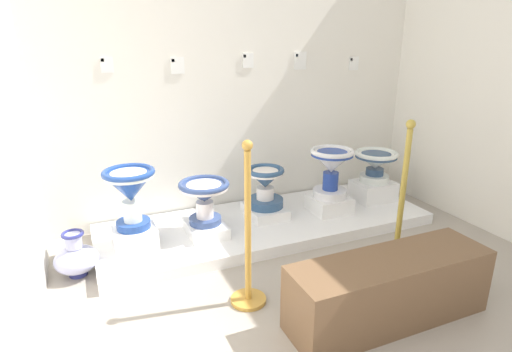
{
  "coord_description": "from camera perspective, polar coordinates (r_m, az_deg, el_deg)",
  "views": [
    {
      "loc": [
        0.33,
        -0.87,
        1.59
      ],
      "look_at": [
        1.62,
        2.13,
        0.5
      ],
      "focal_mm": 29.5,
      "sensor_mm": 36.0,
      "label": 1
    }
  ],
  "objects": [
    {
      "name": "antique_toilet_slender_white",
      "position": [
        3.15,
        -16.72,
        -1.6
      ],
      "size": [
        0.37,
        0.37,
        0.45
      ],
      "color": "#224494",
      "rests_on": "plinth_block_slender_white"
    },
    {
      "name": "decorative_vase_spare",
      "position": [
        3.21,
        -23.21,
        -10.16
      ],
      "size": [
        0.3,
        0.3,
        0.33
      ],
      "color": "navy",
      "rests_on": "ground_plane"
    },
    {
      "name": "plinth_block_tall_cobalt",
      "position": [
        3.39,
        -6.85,
        -7.02
      ],
      "size": [
        0.29,
        0.38,
        0.09
      ],
      "primitive_type": "cube",
      "color": "white",
      "rests_on": "display_platform"
    },
    {
      "name": "antique_toilet_leftmost",
      "position": [
        4.1,
        15.91,
        1.88
      ],
      "size": [
        0.4,
        0.4,
        0.3
      ],
      "color": "white",
      "rests_on": "plinth_block_leftmost"
    },
    {
      "name": "plinth_block_central_ornate",
      "position": [
        3.82,
        9.89,
        -3.74
      ],
      "size": [
        0.33,
        0.32,
        0.14
      ],
      "primitive_type": "cube",
      "color": "white",
      "rests_on": "display_platform"
    },
    {
      "name": "plinth_block_leftmost",
      "position": [
        4.19,
        15.57,
        -1.88
      ],
      "size": [
        0.37,
        0.3,
        0.18
      ],
      "primitive_type": "cube",
      "color": "white",
      "rests_on": "display_platform"
    },
    {
      "name": "info_placard_fourth",
      "position": [
        4.01,
        6.03,
        15.31
      ],
      "size": [
        0.12,
        0.01,
        0.16
      ],
      "color": "white"
    },
    {
      "name": "info_placard_first",
      "position": [
        3.51,
        -19.58,
        14.04
      ],
      "size": [
        0.1,
        0.01,
        0.12
      ],
      "color": "white"
    },
    {
      "name": "display_platform",
      "position": [
        3.65,
        1.47,
        -6.54
      ],
      "size": [
        2.81,
        0.96,
        0.09
      ],
      "primitive_type": "cube",
      "color": "white",
      "rests_on": "ground_plane"
    },
    {
      "name": "stanchion_post_near_right",
      "position": [
        3.13,
        18.89,
        -5.61
      ],
      "size": [
        0.22,
        0.22,
        1.08
      ],
      "color": "#B29639",
      "rests_on": "ground_plane"
    },
    {
      "name": "plinth_block_slender_white",
      "position": [
        3.3,
        -16.11,
        -7.86
      ],
      "size": [
        0.31,
        0.31,
        0.15
      ],
      "primitive_type": "cube",
      "color": "white",
      "rests_on": "display_platform"
    },
    {
      "name": "antique_toilet_squat_floral",
      "position": [
        3.6,
        1.25,
        -1.01
      ],
      "size": [
        0.33,
        0.33,
        0.35
      ],
      "color": "#2E4F77",
      "rests_on": "plinth_block_squat_floral"
    },
    {
      "name": "info_placard_third",
      "position": [
        3.78,
        -1.11,
        15.41
      ],
      "size": [
        0.1,
        0.01,
        0.13
      ],
      "color": "white"
    },
    {
      "name": "antique_toilet_tall_cobalt",
      "position": [
        3.28,
        -7.04,
        -2.45
      ],
      "size": [
        0.39,
        0.39,
        0.34
      ],
      "color": "#354B82",
      "rests_on": "plinth_block_tall_cobalt"
    },
    {
      "name": "plinth_block_squat_floral",
      "position": [
        3.69,
        1.23,
        -4.73
      ],
      "size": [
        0.31,
        0.39,
        0.09
      ],
      "primitive_type": "cube",
      "color": "white",
      "rests_on": "display_platform"
    },
    {
      "name": "info_placard_fifth",
      "position": [
        4.33,
        13.12,
        14.66
      ],
      "size": [
        0.1,
        0.01,
        0.13
      ],
      "color": "white"
    },
    {
      "name": "ground_plane",
      "position": [
        2.65,
        15.11,
        -19.44
      ],
      "size": [
        5.44,
        5.43,
        0.02
      ],
      "primitive_type": "cube",
      "color": "#A3998C"
    },
    {
      "name": "wall_back",
      "position": [
        3.8,
        -1.84,
        16.46
      ],
      "size": [
        3.64,
        0.06,
        2.92
      ],
      "primitive_type": "cube",
      "color": "white",
      "rests_on": "ground_plane"
    },
    {
      "name": "museum_bench",
      "position": [
        2.63,
        17.6,
        -14.42
      ],
      "size": [
        1.22,
        0.36,
        0.4
      ],
      "primitive_type": "cube",
      "color": "brown",
      "rests_on": "ground_plane"
    },
    {
      "name": "stanchion_post_near_left",
      "position": [
        2.58,
        -1.09,
        -10.23
      ],
      "size": [
        0.22,
        0.22,
        1.05
      ],
      "color": "gold",
      "rests_on": "ground_plane"
    },
    {
      "name": "info_placard_second",
      "position": [
        3.6,
        -10.61,
        14.54
      ],
      "size": [
        0.11,
        0.01,
        0.13
      ],
      "color": "white"
    },
    {
      "name": "antique_toilet_central_ornate",
      "position": [
        3.7,
        10.19,
        1.45
      ],
      "size": [
        0.38,
        0.38,
        0.44
      ],
      "color": "white",
      "rests_on": "plinth_block_central_ornate"
    }
  ]
}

